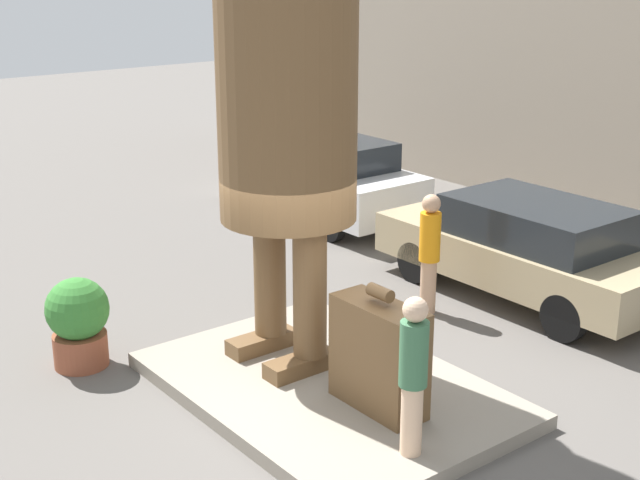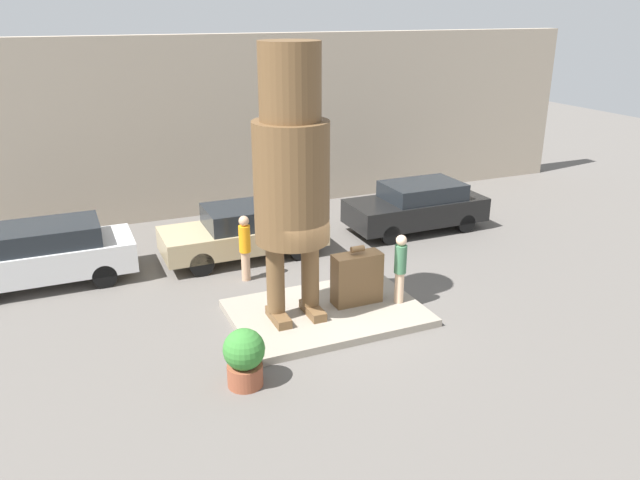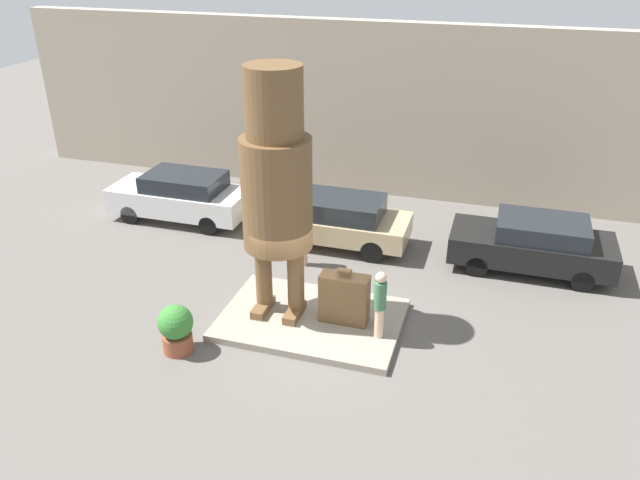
{
  "view_description": "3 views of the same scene",
  "coord_description": "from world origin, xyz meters",
  "views": [
    {
      "loc": [
        7.43,
        -5.92,
        5.03
      ],
      "look_at": [
        0.04,
        -0.14,
        1.98
      ],
      "focal_mm": 50.0,
      "sensor_mm": 36.0,
      "label": 1
    },
    {
      "loc": [
        -5.3,
        -11.9,
        6.79
      ],
      "look_at": [
        -0.05,
        0.28,
        1.82
      ],
      "focal_mm": 35.0,
      "sensor_mm": 36.0,
      "label": 2
    },
    {
      "loc": [
        3.96,
        -12.16,
        8.69
      ],
      "look_at": [
        0.17,
        0.17,
        2.22
      ],
      "focal_mm": 35.0,
      "sensor_mm": 36.0,
      "label": 3
    }
  ],
  "objects": [
    {
      "name": "giant_suitcase",
      "position": [
        0.81,
        0.08,
        0.8
      ],
      "size": [
        1.17,
        0.48,
        1.44
      ],
      "color": "brown",
      "rests_on": "pedestal"
    },
    {
      "name": "statue_figure",
      "position": [
        -0.81,
        0.04,
        3.69
      ],
      "size": [
        1.62,
        1.62,
        6.0
      ],
      "color": "brown",
      "rests_on": "pedestal"
    },
    {
      "name": "parked_car_tan",
      "position": [
        -0.63,
        4.3,
        0.82
      ],
      "size": [
        4.61,
        1.82,
        1.54
      ],
      "rotation": [
        0.0,
        0.0,
        3.14
      ],
      "color": "tan",
      "rests_on": "ground_plane"
    },
    {
      "name": "parked_car_white",
      "position": [
        -5.94,
        4.56,
        0.84
      ],
      "size": [
        4.55,
        1.81,
        1.61
      ],
      "rotation": [
        0.0,
        0.0,
        3.14
      ],
      "color": "silver",
      "rests_on": "ground_plane"
    },
    {
      "name": "pedestal",
      "position": [
        0.0,
        0.0,
        0.09
      ],
      "size": [
        4.37,
        3.0,
        0.18
      ],
      "color": "gray",
      "rests_on": "ground_plane"
    },
    {
      "name": "tourist",
      "position": [
        1.74,
        -0.31,
        1.11
      ],
      "size": [
        0.29,
        0.29,
        1.7
      ],
      "color": "beige",
      "rests_on": "pedestal"
    },
    {
      "name": "planter_pot",
      "position": [
        -2.57,
        -1.96,
        0.61
      ],
      "size": [
        0.8,
        0.8,
        1.17
      ],
      "color": "brown",
      "rests_on": "ground_plane"
    },
    {
      "name": "worker_hivis",
      "position": [
        -1.12,
        2.75,
        0.98
      ],
      "size": [
        0.3,
        0.3,
        1.78
      ],
      "color": "tan",
      "rests_on": "ground_plane"
    },
    {
      "name": "ground_plane",
      "position": [
        0.0,
        0.0,
        0.0
      ],
      "size": [
        60.0,
        60.0,
        0.0
      ],
      "primitive_type": "plane",
      "color": "#605B56"
    }
  ]
}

